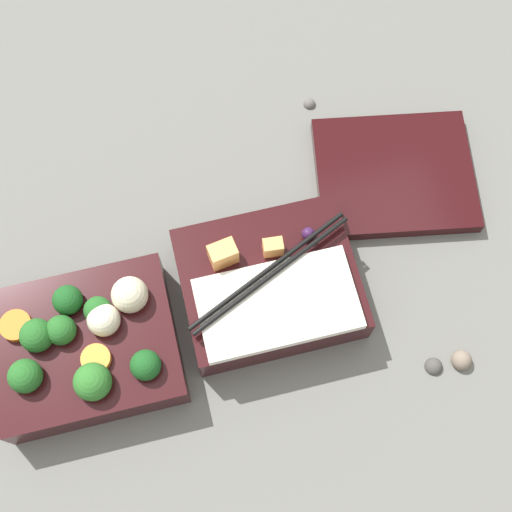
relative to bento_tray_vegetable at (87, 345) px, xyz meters
name	(u,v)px	position (x,y,z in m)	size (l,w,h in m)	color
ground_plane	(188,317)	(0.11, 0.01, -0.03)	(3.00, 3.00, 0.00)	slate
bento_tray_vegetable	(87,345)	(0.00, 0.00, 0.00)	(0.19, 0.16, 0.08)	black
bento_tray_rice	(270,285)	(0.20, 0.02, 0.00)	(0.19, 0.16, 0.08)	black
bento_lid	(394,175)	(0.38, 0.12, -0.02)	(0.18, 0.15, 0.02)	black
pebble_0	(461,360)	(0.38, -0.10, -0.03)	(0.02, 0.02, 0.02)	#7A6B5B
pebble_1	(434,366)	(0.35, -0.10, -0.03)	(0.02, 0.02, 0.02)	#474442
pebble_2	(310,103)	(0.31, 0.25, -0.03)	(0.02, 0.02, 0.02)	#595651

